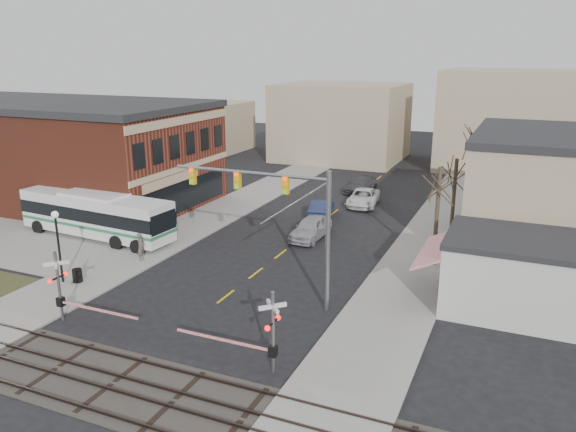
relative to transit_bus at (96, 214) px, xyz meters
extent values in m
plane|color=black|center=(14.67, -7.68, -1.94)|extent=(160.00, 160.00, 0.00)
cube|color=gray|center=(5.17, 12.32, -1.88)|extent=(5.00, 60.00, 0.12)
cube|color=gray|center=(24.17, 12.32, -1.88)|extent=(5.00, 60.00, 0.12)
cube|color=gray|center=(-7.33, -2.68, -1.88)|extent=(20.00, 10.00, 0.11)
cube|color=#332D28|center=(14.67, -15.68, -1.91)|extent=(160.00, 5.00, 0.06)
cube|color=#2D231E|center=(14.67, -15.20, -1.82)|extent=(160.00, 0.08, 0.14)
cube|color=#2D231E|center=(14.67, -13.77, -1.82)|extent=(160.00, 0.08, 0.14)
cube|color=#2D231E|center=(14.67, -17.60, -1.82)|extent=(160.00, 0.08, 0.14)
cube|color=#2D231E|center=(14.67, -16.17, -1.82)|extent=(160.00, 0.08, 0.14)
cube|color=brown|center=(-12.33, 8.32, 2.56)|extent=(30.00, 15.00, 9.00)
cube|color=#262628|center=(-12.33, 8.32, 7.36)|extent=(30.40, 15.40, 0.60)
cube|color=tan|center=(2.72, 8.32, 2.36)|extent=(0.10, 15.00, 0.50)
cube|color=tan|center=(2.72, 8.32, 6.46)|extent=(0.10, 15.00, 0.70)
cube|color=black|center=(2.72, 8.32, -0.14)|extent=(0.08, 13.00, 2.60)
cube|color=beige|center=(30.67, -0.68, 0.06)|extent=(8.00, 6.00, 4.00)
cube|color=#262628|center=(30.67, -0.68, 2.21)|extent=(8.20, 6.20, 0.30)
cube|color=red|center=(25.87, -0.68, 1.06)|extent=(1.68, 6.00, 0.87)
cylinder|color=#382B21|center=(25.17, 4.32, 1.56)|extent=(0.28, 0.28, 6.75)
cylinder|color=#382B21|center=(25.47, 10.32, 1.33)|extent=(0.28, 0.28, 6.30)
cylinder|color=#382B21|center=(25.67, 18.32, 1.78)|extent=(0.28, 0.28, 7.20)
cube|color=silver|center=(0.00, 0.00, 0.01)|extent=(13.52, 3.86, 3.00)
cube|color=black|center=(0.00, 0.00, 0.23)|extent=(13.57, 3.90, 1.00)
cube|color=#257145|center=(0.00, 0.00, -0.66)|extent=(13.57, 3.90, 0.22)
cylinder|color=black|center=(0.00, 0.00, -1.38)|extent=(1.32, 2.97, 1.11)
cylinder|color=gray|center=(20.76, -4.90, 2.06)|extent=(0.28, 0.28, 8.00)
cylinder|color=gray|center=(16.00, -4.90, 5.56)|extent=(9.51, 0.20, 0.20)
cube|color=gold|center=(18.26, -4.90, 5.06)|extent=(0.35, 0.30, 1.00)
cube|color=gold|center=(15.26, -4.90, 5.06)|extent=(0.35, 0.30, 1.00)
cube|color=gold|center=(12.26, -4.90, 5.06)|extent=(0.35, 0.30, 1.00)
cylinder|color=gray|center=(8.06, -11.88, 0.06)|extent=(0.16, 0.16, 4.00)
cube|color=silver|center=(8.06, -11.88, 1.36)|extent=(1.00, 1.00, 0.18)
cube|color=silver|center=(8.06, -11.88, 1.36)|extent=(1.00, 1.00, 0.18)
sphere|color=#FF0C0C|center=(8.06, -12.43, 0.56)|extent=(0.26, 0.26, 0.26)
sphere|color=#FF0C0C|center=(8.06, -11.33, 0.56)|extent=(0.26, 0.26, 0.26)
cube|color=black|center=(8.06, -11.88, -0.84)|extent=(0.35, 0.35, 0.50)
cube|color=#FF0C0C|center=(10.66, -11.88, -0.84)|extent=(5.00, 0.10, 0.10)
cylinder|color=gray|center=(20.75, -12.06, 0.06)|extent=(0.16, 0.16, 4.00)
cube|color=silver|center=(20.75, -12.06, 1.36)|extent=(1.00, 1.00, 0.18)
cube|color=silver|center=(20.75, -12.06, 1.36)|extent=(1.00, 1.00, 0.18)
sphere|color=#FF0C0C|center=(20.75, -12.61, 0.56)|extent=(0.26, 0.26, 0.26)
sphere|color=#FF0C0C|center=(20.75, -11.51, 0.56)|extent=(0.26, 0.26, 0.26)
cube|color=black|center=(20.75, -12.06, -0.84)|extent=(0.35, 0.35, 0.50)
cube|color=#FF0C0C|center=(18.15, -12.06, -0.84)|extent=(5.00, 0.10, 0.10)
cylinder|color=black|center=(4.26, -8.00, 0.31)|extent=(0.14, 0.14, 4.25)
sphere|color=silver|center=(4.26, -8.00, 2.58)|extent=(0.44, 0.44, 0.44)
cylinder|color=black|center=(5.14, -7.64, -1.39)|extent=(0.60, 0.60, 0.84)
imported|color=#9B9B9F|center=(15.37, 6.48, -1.08)|extent=(2.20, 5.12, 1.72)
imported|color=#1D2749|center=(14.07, 12.49, -1.15)|extent=(2.50, 4.97, 1.56)
imported|color=silver|center=(16.41, 17.69, -1.17)|extent=(3.09, 5.73, 1.53)
imported|color=#3E3D42|center=(14.58, 22.89, -1.21)|extent=(2.96, 5.31, 1.45)
imported|color=#574D46|center=(6.43, -2.88, -0.84)|extent=(0.57, 0.78, 1.95)
imported|color=#312F53|center=(3.96, -1.17, -1.00)|extent=(0.98, 1.01, 1.63)
camera|label=1|loc=(30.30, -32.41, 12.07)|focal=35.00mm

